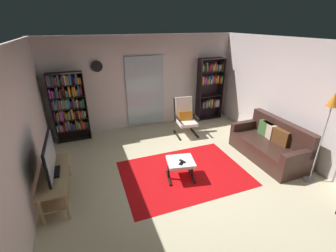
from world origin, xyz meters
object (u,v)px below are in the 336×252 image
(cell_phone, at_px, (182,163))
(floor_lamp_by_sofa, at_px, (330,111))
(bookshelf_near_tv, at_px, (68,105))
(bookshelf_near_sofa, at_px, (210,87))
(ottoman, at_px, (181,163))
(tv_stand, at_px, (56,182))
(tv_remote, at_px, (182,161))
(lounge_armchair, at_px, (185,116))
(leather_sofa, at_px, (270,145))
(television, at_px, (50,158))
(wall_clock, at_px, (97,66))

(cell_phone, height_order, floor_lamp_by_sofa, floor_lamp_by_sofa)
(bookshelf_near_tv, relative_size, bookshelf_near_sofa, 0.93)
(bookshelf_near_tv, relative_size, ottoman, 2.96)
(tv_stand, xyz_separation_m, bookshelf_near_tv, (0.28, 2.32, 0.64))
(tv_remote, bearing_deg, floor_lamp_by_sofa, -46.28)
(ottoman, bearing_deg, tv_stand, 173.67)
(lounge_armchair, xyz_separation_m, floor_lamp_by_sofa, (1.45, -2.83, 0.93))
(tv_stand, distance_m, leather_sofa, 4.52)
(floor_lamp_by_sofa, bearing_deg, bookshelf_near_tv, 140.95)
(bookshelf_near_tv, height_order, lounge_armchair, bookshelf_near_tv)
(television, bearing_deg, bookshelf_near_sofa, 28.50)
(floor_lamp_by_sofa, bearing_deg, cell_phone, 159.88)
(cell_phone, distance_m, floor_lamp_by_sofa, 2.78)
(television, height_order, bookshelf_near_tv, bookshelf_near_tv)
(tv_remote, bearing_deg, tv_stand, 147.83)
(television, relative_size, leather_sofa, 0.58)
(ottoman, height_order, wall_clock, wall_clock)
(tv_stand, relative_size, tv_remote, 9.23)
(lounge_armchair, bearing_deg, bookshelf_near_tv, 166.15)
(bookshelf_near_sofa, distance_m, ottoman, 3.47)
(television, relative_size, cell_phone, 7.27)
(tv_stand, relative_size, television, 1.31)
(leather_sofa, relative_size, ottoman, 2.89)
(bookshelf_near_sofa, height_order, ottoman, bookshelf_near_sofa)
(bookshelf_near_sofa, relative_size, ottoman, 3.17)
(wall_clock, bearing_deg, floor_lamp_by_sofa, -46.51)
(tv_stand, xyz_separation_m, leather_sofa, (4.51, -0.25, -0.02))
(leather_sofa, distance_m, tv_remote, 2.22)
(lounge_armchair, relative_size, tv_remote, 7.10)
(tv_stand, distance_m, floor_lamp_by_sofa, 4.96)
(television, xyz_separation_m, leather_sofa, (4.51, -0.25, -0.50))
(leather_sofa, xyz_separation_m, cell_phone, (-2.26, -0.10, 0.09))
(leather_sofa, bearing_deg, cell_phone, -177.45)
(wall_clock, bearing_deg, television, -113.51)
(bookshelf_near_tv, distance_m, wall_clock, 1.22)
(ottoman, bearing_deg, bookshelf_near_sofa, 51.14)
(tv_stand, distance_m, tv_remote, 2.31)
(tv_stand, height_order, television, television)
(tv_stand, relative_size, bookshelf_near_sofa, 0.70)
(lounge_armchair, height_order, wall_clock, wall_clock)
(ottoman, xyz_separation_m, cell_phone, (-0.02, -0.10, 0.08))
(leather_sofa, xyz_separation_m, wall_clock, (-3.41, 2.77, 1.53))
(cell_phone, bearing_deg, tv_stand, -143.86)
(cell_phone, distance_m, wall_clock, 3.41)
(lounge_armchair, distance_m, tv_remote, 2.11)
(cell_phone, bearing_deg, ottoman, 121.57)
(television, height_order, wall_clock, wall_clock)
(television, height_order, ottoman, television)
(leather_sofa, xyz_separation_m, ottoman, (-2.24, -0.00, 0.02))
(television, bearing_deg, wall_clock, 66.49)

